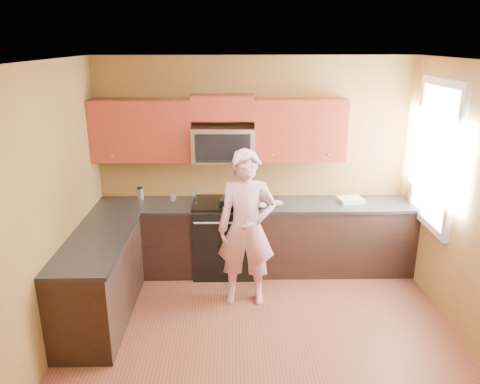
{
  "coord_description": "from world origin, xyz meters",
  "views": [
    {
      "loc": [
        -0.29,
        -3.77,
        2.87
      ],
      "look_at": [
        -0.2,
        1.3,
        1.2
      ],
      "focal_mm": 34.63,
      "sensor_mm": 36.0,
      "label": 1
    }
  ],
  "objects_px": {
    "stove": "(224,237)",
    "butter_tub": "(240,204)",
    "woman": "(247,229)",
    "travel_mug": "(141,199)",
    "microwave": "(223,160)",
    "frying_pan": "(231,204)"
  },
  "relations": [
    {
      "from": "stove",
      "to": "butter_tub",
      "type": "height_order",
      "value": "butter_tub"
    },
    {
      "from": "woman",
      "to": "travel_mug",
      "type": "bearing_deg",
      "value": 149.08
    },
    {
      "from": "woman",
      "to": "butter_tub",
      "type": "bearing_deg",
      "value": 98.97
    },
    {
      "from": "stove",
      "to": "travel_mug",
      "type": "relative_size",
      "value": 5.73
    },
    {
      "from": "microwave",
      "to": "woman",
      "type": "bearing_deg",
      "value": -72.49
    },
    {
      "from": "microwave",
      "to": "butter_tub",
      "type": "xyz_separation_m",
      "value": [
        0.2,
        -0.15,
        -0.53
      ]
    },
    {
      "from": "woman",
      "to": "travel_mug",
      "type": "height_order",
      "value": "woman"
    },
    {
      "from": "stove",
      "to": "woman",
      "type": "bearing_deg",
      "value": -69.68
    },
    {
      "from": "stove",
      "to": "travel_mug",
      "type": "xyz_separation_m",
      "value": [
        -1.07,
        0.19,
        0.45
      ]
    },
    {
      "from": "frying_pan",
      "to": "butter_tub",
      "type": "xyz_separation_m",
      "value": [
        0.11,
        0.06,
        -0.03
      ]
    },
    {
      "from": "stove",
      "to": "frying_pan",
      "type": "height_order",
      "value": "frying_pan"
    },
    {
      "from": "stove",
      "to": "butter_tub",
      "type": "distance_m",
      "value": 0.49
    },
    {
      "from": "woman",
      "to": "travel_mug",
      "type": "relative_size",
      "value": 10.7
    },
    {
      "from": "microwave",
      "to": "butter_tub",
      "type": "bearing_deg",
      "value": -36.25
    },
    {
      "from": "microwave",
      "to": "travel_mug",
      "type": "xyz_separation_m",
      "value": [
        -1.07,
        0.07,
        -0.53
      ]
    },
    {
      "from": "stove",
      "to": "travel_mug",
      "type": "distance_m",
      "value": 1.17
    },
    {
      "from": "microwave",
      "to": "travel_mug",
      "type": "bearing_deg",
      "value": 176.27
    },
    {
      "from": "microwave",
      "to": "frying_pan",
      "type": "distance_m",
      "value": 0.55
    },
    {
      "from": "frying_pan",
      "to": "butter_tub",
      "type": "relative_size",
      "value": 4.41
    },
    {
      "from": "woman",
      "to": "frying_pan",
      "type": "distance_m",
      "value": 0.67
    },
    {
      "from": "stove",
      "to": "microwave",
      "type": "relative_size",
      "value": 1.25
    },
    {
      "from": "frying_pan",
      "to": "stove",
      "type": "bearing_deg",
      "value": 157.65
    }
  ]
}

